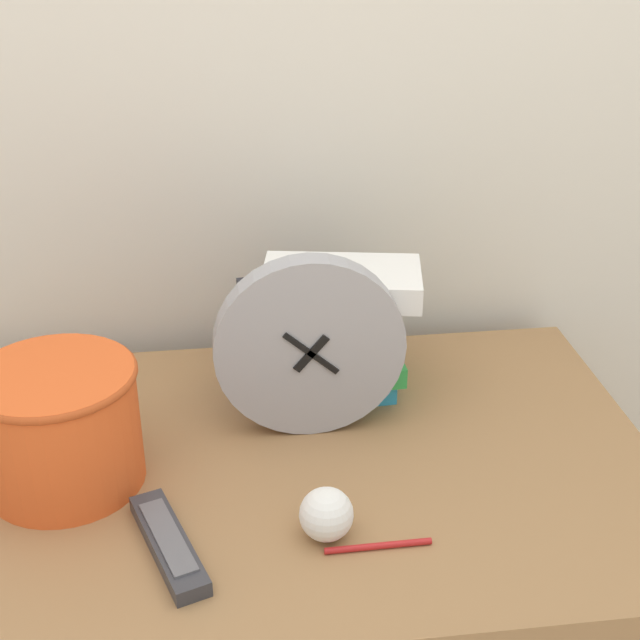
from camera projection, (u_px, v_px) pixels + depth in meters
The scene contains 7 objects.
wall_back at pixel (247, 65), 1.34m from camera, with size 6.00×0.04×2.40m.
desk_clock at pixel (310, 347), 1.20m from camera, with size 0.26×0.04×0.26m.
book_stack at pixel (328, 328), 1.31m from camera, with size 0.27×0.18×0.20m.
basket at pixel (59, 424), 1.12m from camera, with size 0.21×0.21×0.16m.
tv_remote at pixel (169, 543), 1.03m from camera, with size 0.10×0.19×0.02m.
crumpled_paper_ball at pixel (326, 514), 1.04m from camera, with size 0.06×0.06×0.06m.
pen at pixel (378, 546), 1.04m from camera, with size 0.13×0.01×0.01m.
Camera 1 is at (-0.06, -0.65, 1.47)m, focal length 50.00 mm.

